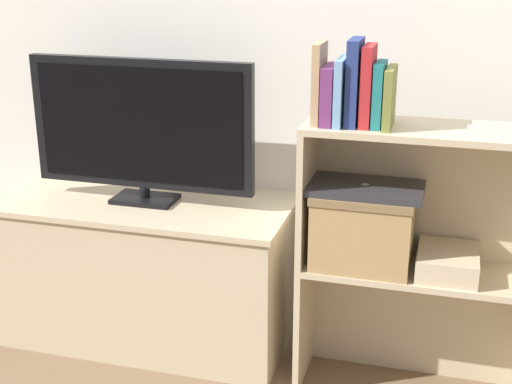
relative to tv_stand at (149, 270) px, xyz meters
name	(u,v)px	position (x,y,z in m)	size (l,w,h in m)	color
wall_back	(284,6)	(0.43, 0.26, 0.93)	(10.00, 0.05, 2.40)	silver
tv_stand	(149,270)	(0.00, 0.00, 0.00)	(1.04, 0.47, 0.54)	#CCB793
tv	(141,127)	(0.00, 0.00, 0.54)	(0.80, 0.14, 0.50)	black
bookshelf_lower_tier	(424,309)	(0.99, -0.04, 0.01)	(0.79, 0.26, 0.44)	#CCB793
bookshelf_upper_tier	(435,178)	(0.99, -0.04, 0.45)	(0.79, 0.26, 0.45)	#CCB793
book_tan	(319,83)	(0.64, -0.12, 0.74)	(0.02, 0.13, 0.24)	tan
book_plum	(330,95)	(0.67, -0.12, 0.71)	(0.04, 0.15, 0.17)	#6B2D66
book_skyblue	(341,91)	(0.70, -0.12, 0.72)	(0.02, 0.16, 0.20)	#709ECC
book_navy	(354,82)	(0.74, -0.12, 0.75)	(0.03, 0.13, 0.25)	navy
book_crimson	(368,86)	(0.78, -0.12, 0.74)	(0.03, 0.12, 0.23)	#B22328
book_teal	(379,95)	(0.81, -0.12, 0.72)	(0.03, 0.13, 0.19)	#1E7075
book_olive	(390,97)	(0.84, -0.12, 0.71)	(0.02, 0.16, 0.17)	olive
storage_basket_left	(363,225)	(0.78, -0.11, 0.30)	(0.31, 0.23, 0.24)	tan
laptop	(365,188)	(0.78, -0.11, 0.42)	(0.35, 0.21, 0.02)	#2D2D33
magazine_stack	(447,262)	(1.05, -0.11, 0.21)	(0.18, 0.22, 0.07)	beige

